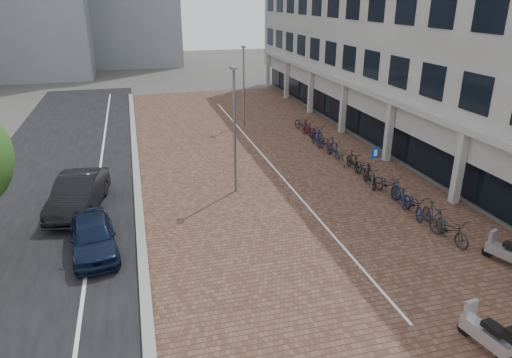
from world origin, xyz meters
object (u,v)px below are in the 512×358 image
(parking_sign, at_px, (374,164))
(scooter_back, at_px, (487,332))
(car_navy, at_px, (93,236))
(scooter_front, at_px, (507,250))
(car_dark, at_px, (78,193))

(parking_sign, bearing_deg, scooter_back, -117.01)
(car_navy, bearing_deg, scooter_front, -25.56)
(car_navy, height_order, parking_sign, parking_sign)
(scooter_back, bearing_deg, car_navy, 132.75)
(car_navy, xyz_separation_m, scooter_back, (10.28, -7.99, -0.06))
(scooter_front, height_order, parking_sign, parking_sign)
(car_navy, height_order, scooter_front, car_navy)
(car_navy, distance_m, parking_sign, 12.52)
(car_dark, relative_size, scooter_front, 2.91)
(car_dark, bearing_deg, scooter_back, -36.36)
(car_navy, bearing_deg, scooter_back, -45.12)
(parking_sign, bearing_deg, scooter_front, -91.78)
(scooter_back, bearing_deg, scooter_front, 33.31)
(scooter_front, distance_m, parking_sign, 6.92)
(car_navy, relative_size, car_dark, 0.82)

